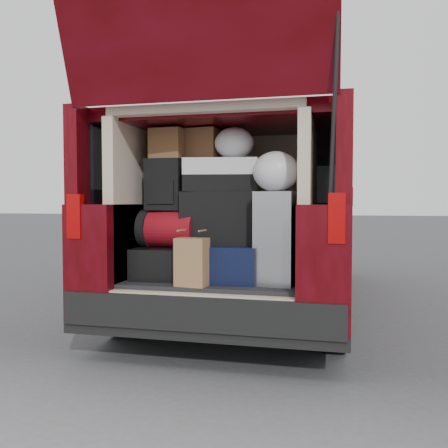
{
  "coord_description": "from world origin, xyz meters",
  "views": [
    {
      "loc": [
        0.86,
        -3.21,
        1.11
      ],
      "look_at": [
        0.05,
        0.2,
        0.95
      ],
      "focal_mm": 38.0,
      "sensor_mm": 36.0,
      "label": 1
    }
  ],
  "objects_px": {
    "black_soft_case": "(219,218)",
    "backpack": "(165,185)",
    "navy_hardshell": "(226,262)",
    "silver_roller": "(280,237)",
    "red_duffel": "(170,229)",
    "black_hardshell": "(167,262)",
    "kraft_bag": "(192,262)",
    "twotone_duffel": "(221,175)"
  },
  "relations": [
    {
      "from": "kraft_bag",
      "to": "black_soft_case",
      "type": "bearing_deg",
      "value": 82.79
    },
    {
      "from": "backpack",
      "to": "twotone_duffel",
      "type": "bearing_deg",
      "value": 4.18
    },
    {
      "from": "black_soft_case",
      "to": "backpack",
      "type": "distance_m",
      "value": 0.48
    },
    {
      "from": "kraft_bag",
      "to": "twotone_duffel",
      "type": "distance_m",
      "value": 0.71
    },
    {
      "from": "red_duffel",
      "to": "twotone_duffel",
      "type": "relative_size",
      "value": 0.79
    },
    {
      "from": "silver_roller",
      "to": "twotone_duffel",
      "type": "relative_size",
      "value": 1.19
    },
    {
      "from": "black_hardshell",
      "to": "kraft_bag",
      "type": "height_order",
      "value": "kraft_bag"
    },
    {
      "from": "silver_roller",
      "to": "red_duffel",
      "type": "distance_m",
      "value": 0.83
    },
    {
      "from": "kraft_bag",
      "to": "backpack",
      "type": "relative_size",
      "value": 0.85
    },
    {
      "from": "silver_roller",
      "to": "twotone_duffel",
      "type": "xyz_separation_m",
      "value": [
        -0.45,
        0.08,
        0.44
      ]
    },
    {
      "from": "black_soft_case",
      "to": "backpack",
      "type": "height_order",
      "value": "backpack"
    },
    {
      "from": "twotone_duffel",
      "to": "silver_roller",
      "type": "bearing_deg",
      "value": -18.91
    },
    {
      "from": "black_hardshell",
      "to": "black_soft_case",
      "type": "height_order",
      "value": "black_soft_case"
    },
    {
      "from": "kraft_bag",
      "to": "red_duffel",
      "type": "relative_size",
      "value": 0.77
    },
    {
      "from": "red_duffel",
      "to": "backpack",
      "type": "xyz_separation_m",
      "value": [
        -0.04,
        0.01,
        0.33
      ]
    },
    {
      "from": "navy_hardshell",
      "to": "backpack",
      "type": "distance_m",
      "value": 0.73
    },
    {
      "from": "kraft_bag",
      "to": "red_duffel",
      "type": "distance_m",
      "value": 0.46
    },
    {
      "from": "kraft_bag",
      "to": "silver_roller",
      "type": "bearing_deg",
      "value": 33.92
    },
    {
      "from": "silver_roller",
      "to": "twotone_duffel",
      "type": "distance_m",
      "value": 0.63
    },
    {
      "from": "backpack",
      "to": "navy_hardshell",
      "type": "bearing_deg",
      "value": 1.61
    },
    {
      "from": "silver_roller",
      "to": "twotone_duffel",
      "type": "height_order",
      "value": "twotone_duffel"
    },
    {
      "from": "black_hardshell",
      "to": "silver_roller",
      "type": "distance_m",
      "value": 0.89
    },
    {
      "from": "backpack",
      "to": "red_duffel",
      "type": "bearing_deg",
      "value": -14.03
    },
    {
      "from": "backpack",
      "to": "twotone_duffel",
      "type": "height_order",
      "value": "backpack"
    },
    {
      "from": "black_hardshell",
      "to": "twotone_duffel",
      "type": "height_order",
      "value": "twotone_duffel"
    },
    {
      "from": "silver_roller",
      "to": "red_duffel",
      "type": "bearing_deg",
      "value": -173.02
    },
    {
      "from": "navy_hardshell",
      "to": "silver_roller",
      "type": "bearing_deg",
      "value": -11.53
    },
    {
      "from": "black_soft_case",
      "to": "backpack",
      "type": "relative_size",
      "value": 1.39
    },
    {
      "from": "navy_hardshell",
      "to": "red_duffel",
      "type": "height_order",
      "value": "red_duffel"
    },
    {
      "from": "black_soft_case",
      "to": "red_duffel",
      "type": "bearing_deg",
      "value": -176.04
    },
    {
      "from": "silver_roller",
      "to": "navy_hardshell",
      "type": "bearing_deg",
      "value": -179.26
    },
    {
      "from": "navy_hardshell",
      "to": "silver_roller",
      "type": "relative_size",
      "value": 0.93
    },
    {
      "from": "red_duffel",
      "to": "twotone_duffel",
      "type": "bearing_deg",
      "value": 11.89
    },
    {
      "from": "black_soft_case",
      "to": "silver_roller",
      "type": "bearing_deg",
      "value": -15.43
    },
    {
      "from": "black_hardshell",
      "to": "kraft_bag",
      "type": "distance_m",
      "value": 0.47
    },
    {
      "from": "black_soft_case",
      "to": "twotone_duffel",
      "type": "bearing_deg",
      "value": -33.04
    },
    {
      "from": "black_hardshell",
      "to": "backpack",
      "type": "bearing_deg",
      "value": -105.13
    },
    {
      "from": "black_soft_case",
      "to": "backpack",
      "type": "xyz_separation_m",
      "value": [
        -0.41,
        -0.04,
        0.25
      ]
    },
    {
      "from": "navy_hardshell",
      "to": "black_soft_case",
      "type": "height_order",
      "value": "black_soft_case"
    },
    {
      "from": "kraft_bag",
      "to": "black_soft_case",
      "type": "distance_m",
      "value": 0.48
    },
    {
      "from": "silver_roller",
      "to": "black_soft_case",
      "type": "height_order",
      "value": "black_soft_case"
    },
    {
      "from": "navy_hardshell",
      "to": "twotone_duffel",
      "type": "xyz_separation_m",
      "value": [
        -0.04,
        0.02,
        0.63
      ]
    }
  ]
}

